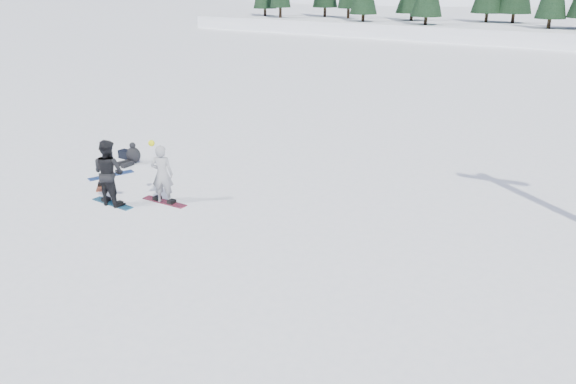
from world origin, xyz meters
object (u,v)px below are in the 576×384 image
(snowboard_loose_b, at_px, (103,183))
(snowboard_loose_a, at_px, (111,175))
(snowboarder_woman, at_px, (162,174))
(seated_rider, at_px, (132,155))
(snowboarder_man, at_px, (109,173))
(gear_bag, at_px, (125,154))

(snowboard_loose_b, xyz_separation_m, snowboard_loose_a, (-0.42, 0.65, 0.00))
(snowboarder_woman, bearing_deg, snowboard_loose_b, -29.68)
(seated_rider, relative_size, snowboard_loose_a, 0.60)
(snowboarder_woman, relative_size, snowboard_loose_a, 1.25)
(snowboarder_man, bearing_deg, seated_rider, -54.57)
(seated_rider, bearing_deg, snowboarder_man, -46.72)
(snowboarder_woman, height_order, gear_bag, snowboarder_woman)
(snowboarder_woman, distance_m, snowboard_loose_b, 2.94)
(snowboard_loose_b, bearing_deg, gear_bag, 168.02)
(snowboarder_woman, height_order, seated_rider, snowboarder_woman)
(snowboard_loose_b, distance_m, snowboard_loose_a, 0.77)
(snowboarder_woman, distance_m, seated_rider, 4.23)
(gear_bag, bearing_deg, snowboarder_man, -44.21)
(snowboarder_man, xyz_separation_m, snowboard_loose_b, (-1.67, 0.94, -0.95))
(snowboarder_man, bearing_deg, snowboard_loose_b, -35.25)
(gear_bag, height_order, snowboard_loose_b, gear_bag)
(snowboarder_man, bearing_deg, gear_bag, -49.99)
(snowboarder_man, bearing_deg, snowboard_loose_a, -43.18)
(gear_bag, relative_size, snowboard_loose_a, 0.30)
(snowboarder_man, relative_size, gear_bag, 4.27)
(snowboarder_woman, height_order, snowboarder_man, snowboarder_man)
(snowboarder_woman, height_order, snowboard_loose_b, snowboarder_woman)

